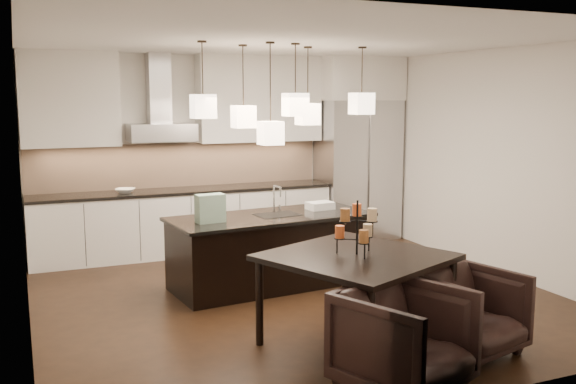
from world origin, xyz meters
name	(u,v)px	position (x,y,z in m)	size (l,w,h in m)	color
floor	(295,297)	(0.00, 0.00, -0.01)	(5.50, 5.50, 0.02)	black
ceiling	(295,39)	(0.00, 0.00, 2.81)	(5.50, 5.50, 0.02)	white
wall_back	(221,152)	(0.00, 2.76, 1.40)	(5.50, 0.02, 2.80)	silver
wall_front	(454,215)	(0.00, -2.76, 1.40)	(5.50, 0.02, 2.80)	silver
wall_left	(21,185)	(-2.76, 0.00, 1.40)	(0.02, 5.50, 2.80)	silver
wall_right	(497,162)	(2.76, 0.00, 1.40)	(0.02, 5.50, 2.80)	silver
refrigerator	(357,170)	(2.10, 2.38, 1.07)	(1.20, 0.72, 2.15)	#B7B7BA
fridge_panel	(359,79)	(2.10, 2.38, 2.47)	(1.26, 0.72, 0.65)	silver
lower_cabinets	(186,223)	(-0.62, 2.43, 0.44)	(4.21, 0.62, 0.88)	silver
countertop	(185,191)	(-0.62, 2.43, 0.90)	(4.21, 0.66, 0.04)	black
backsplash	(180,165)	(-0.62, 2.73, 1.24)	(4.21, 0.02, 0.63)	tan
upper_cab_left	(69,99)	(-2.10, 2.57, 2.17)	(1.25, 0.35, 1.25)	silver
upper_cab_right	(260,99)	(0.55, 2.57, 2.17)	(1.86, 0.35, 1.25)	silver
hood_canopy	(162,132)	(-0.93, 2.48, 1.72)	(0.90, 0.52, 0.24)	#B7B7BA
hood_chimney	(159,88)	(-0.93, 2.59, 2.32)	(0.30, 0.28, 0.96)	#B7B7BA
fruit_bowl	(125,191)	(-1.46, 2.38, 0.95)	(0.26, 0.26, 0.06)	silver
island_body	(271,252)	(-0.09, 0.50, 0.40)	(2.28, 0.91, 0.80)	black
island_top	(271,217)	(-0.09, 0.50, 0.82)	(2.36, 0.99, 0.04)	black
faucet	(274,199)	(-0.01, 0.60, 1.01)	(0.09, 0.22, 0.35)	silver
tote_bag	(210,208)	(-0.86, 0.37, 1.00)	(0.31, 0.16, 0.31)	#1C5A38
food_container	(320,206)	(0.61, 0.63, 0.89)	(0.31, 0.22, 0.09)	silver
dining_table	(356,300)	(-0.06, -1.49, 0.41)	(1.38, 1.38, 0.83)	black
candelabra	(357,228)	(-0.06, -1.49, 1.07)	(0.40, 0.40, 0.49)	black
candle_a	(368,230)	(0.09, -1.43, 1.02)	(0.08, 0.08, 0.11)	#DDB988
candle_b	(340,232)	(-0.18, -1.40, 1.02)	(0.08, 0.08, 0.11)	#CE5524
candle_c	(364,236)	(-0.08, -1.64, 1.02)	(0.08, 0.08, 0.11)	brown
candle_d	(357,210)	(0.02, -1.35, 1.20)	(0.08, 0.08, 0.11)	#CE5524
candle_e	(345,215)	(-0.20, -1.53, 1.20)	(0.08, 0.08, 0.11)	brown
candle_f	(372,215)	(0.02, -1.62, 1.20)	(0.08, 0.08, 0.11)	#DDB988
armchair_left	(404,340)	(-0.17, -2.44, 0.40)	(0.85, 0.87, 0.80)	black
armchair_right	(470,312)	(0.76, -2.04, 0.36)	(0.78, 0.80, 0.73)	black
pendant_a	(203,106)	(-0.89, 0.47, 2.10)	(0.24, 0.24, 0.26)	#FADBB7
pendant_b	(243,117)	(-0.31, 0.79, 1.98)	(0.24, 0.24, 0.26)	#FADBB7
pendant_c	(295,105)	(0.16, 0.36, 2.12)	(0.24, 0.24, 0.26)	#FADBB7
pendant_d	(308,114)	(0.50, 0.77, 2.00)	(0.24, 0.24, 0.26)	#FADBB7
pendant_e	(362,104)	(1.11, 0.54, 2.12)	(0.24, 0.24, 0.26)	#FADBB7
pendant_f	(271,133)	(-0.16, 0.31, 1.81)	(0.24, 0.24, 0.26)	#FADBB7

